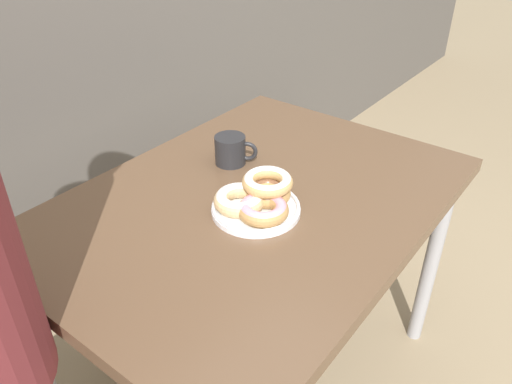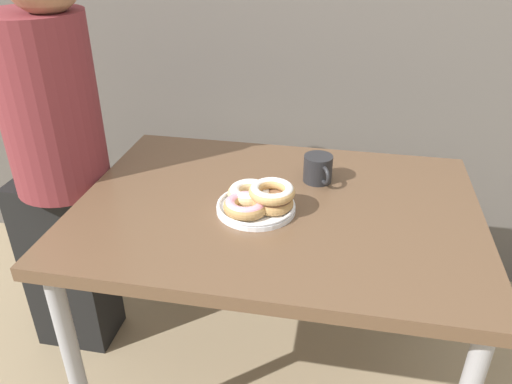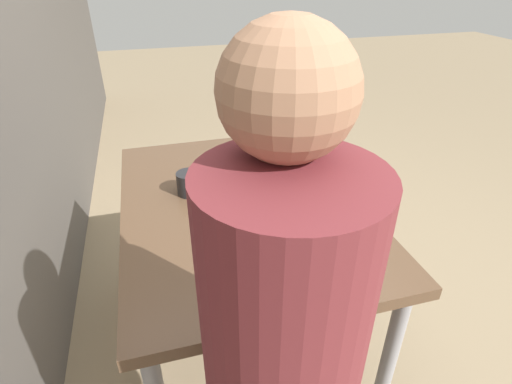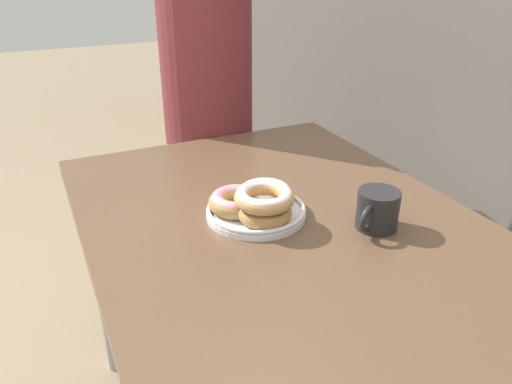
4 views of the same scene
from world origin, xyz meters
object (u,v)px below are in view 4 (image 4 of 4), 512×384
(donut_plate, at_px, (257,203))
(coffee_mug, at_px, (377,210))
(person_figure, at_px, (208,116))
(dining_table, at_px, (284,252))

(donut_plate, distance_m, coffee_mug, 0.26)
(donut_plate, distance_m, person_figure, 0.72)
(person_figure, bearing_deg, coffee_mug, 4.83)
(donut_plate, xyz_separation_m, coffee_mug, (0.15, 0.21, 0.01))
(coffee_mug, bearing_deg, dining_table, -121.98)
(donut_plate, xyz_separation_m, person_figure, (-0.71, 0.14, -0.02))
(dining_table, bearing_deg, donut_plate, -135.08)
(person_figure, bearing_deg, dining_table, -7.11)
(coffee_mug, relative_size, person_figure, 0.08)
(dining_table, distance_m, person_figure, 0.77)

